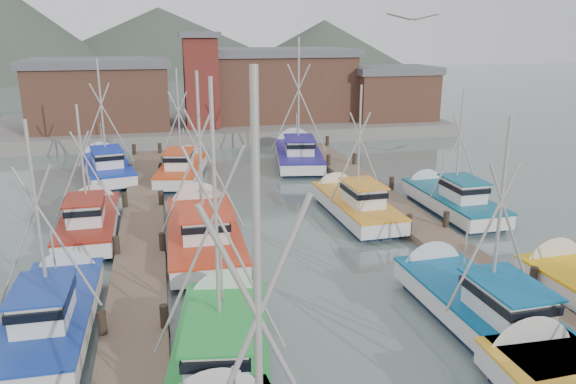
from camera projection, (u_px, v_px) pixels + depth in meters
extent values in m
plane|color=#546562|center=(320.00, 293.00, 22.13)|extent=(260.00, 260.00, 0.00)
cube|color=brown|center=(140.00, 265.00, 24.34)|extent=(2.20, 46.00, 0.40)
cylinder|color=black|center=(103.00, 332.00, 18.45)|extent=(0.30, 0.30, 1.50)
cylinder|color=black|center=(117.00, 252.00, 25.00)|extent=(0.30, 0.30, 1.50)
cylinder|color=black|center=(125.00, 206.00, 31.55)|extent=(0.30, 0.30, 1.50)
cylinder|color=black|center=(131.00, 175.00, 38.11)|extent=(0.30, 0.30, 1.50)
cylinder|color=black|center=(134.00, 154.00, 44.66)|extent=(0.30, 0.30, 1.50)
cylinder|color=black|center=(165.00, 325.00, 18.87)|extent=(0.30, 0.30, 1.50)
cylinder|color=black|center=(163.00, 249.00, 25.42)|extent=(0.30, 0.30, 1.50)
cylinder|color=black|center=(162.00, 203.00, 31.97)|extent=(0.30, 0.30, 1.50)
cylinder|color=black|center=(161.00, 174.00, 38.53)|extent=(0.30, 0.30, 1.50)
cylinder|color=black|center=(160.00, 152.00, 45.08)|extent=(0.30, 0.30, 1.50)
cube|color=brown|center=(436.00, 239.00, 27.30)|extent=(2.20, 46.00, 0.40)
cylinder|color=black|center=(486.00, 290.00, 21.40)|extent=(0.30, 0.30, 1.50)
cylinder|color=black|center=(409.00, 229.00, 27.95)|extent=(0.30, 0.30, 1.50)
cylinder|color=black|center=(361.00, 191.00, 34.50)|extent=(0.30, 0.30, 1.50)
cylinder|color=black|center=(328.00, 165.00, 41.06)|extent=(0.30, 0.30, 1.50)
cylinder|color=black|center=(305.00, 146.00, 47.61)|extent=(0.30, 0.30, 1.50)
cylinder|color=black|center=(532.00, 285.00, 21.82)|extent=(0.30, 0.30, 1.50)
cylinder|color=black|center=(445.00, 226.00, 28.37)|extent=(0.30, 0.30, 1.50)
cylinder|color=black|center=(391.00, 189.00, 34.93)|extent=(0.30, 0.30, 1.50)
cylinder|color=black|center=(354.00, 163.00, 41.48)|extent=(0.30, 0.30, 1.50)
cylinder|color=black|center=(327.00, 145.00, 48.03)|extent=(0.30, 0.30, 1.50)
cube|color=gray|center=(220.00, 126.00, 56.60)|extent=(44.00, 16.00, 1.20)
cube|color=brown|center=(101.00, 97.00, 51.47)|extent=(12.00, 8.00, 5.50)
cube|color=slate|center=(98.00, 63.00, 50.60)|extent=(12.72, 8.48, 0.70)
cube|color=brown|center=(278.00, 87.00, 56.83)|extent=(14.00, 9.00, 6.20)
cube|color=slate|center=(278.00, 52.00, 55.86)|extent=(14.84, 9.54, 0.70)
cube|color=brown|center=(391.00, 96.00, 56.58)|extent=(8.00, 6.00, 4.50)
cube|color=slate|center=(392.00, 70.00, 55.84)|extent=(8.48, 6.36, 0.70)
cube|color=maroon|center=(201.00, 83.00, 51.14)|extent=(3.00, 3.00, 8.00)
cube|color=slate|center=(199.00, 35.00, 49.95)|extent=(3.60, 3.60, 0.50)
cone|color=#3C463A|center=(162.00, 69.00, 142.78)|extent=(140.00, 140.00, 30.00)
cone|color=#3C463A|center=(324.00, 69.00, 141.85)|extent=(90.00, 90.00, 24.00)
cylinder|color=#A29D94|center=(258.00, 336.00, 8.94)|extent=(0.14, 0.14, 8.49)
cylinder|color=#A29D94|center=(293.00, 383.00, 9.41)|extent=(3.02, 0.44, 6.63)
cone|color=silver|center=(518.00, 349.00, 17.29)|extent=(2.88, 1.16, 2.85)
cube|color=#101F36|center=(222.00, 375.00, 16.82)|extent=(3.50, 7.63, 0.70)
cube|color=silver|center=(221.00, 357.00, 16.64)|extent=(3.98, 8.67, 0.80)
cube|color=green|center=(221.00, 345.00, 16.53)|extent=(4.07, 8.76, 0.10)
cone|color=silver|center=(227.00, 297.00, 20.68)|extent=(2.75, 1.49, 2.61)
cube|color=silver|center=(218.00, 347.00, 15.41)|extent=(2.05, 2.74, 1.10)
cube|color=black|center=(218.00, 339.00, 15.35)|extent=(2.20, 3.00, 0.28)
cube|color=green|center=(218.00, 328.00, 15.25)|extent=(2.33, 3.18, 0.07)
cylinder|color=#A29D94|center=(216.00, 222.00, 15.27)|extent=(0.13, 0.13, 7.79)
cylinder|color=#A29D94|center=(198.00, 253.00, 15.50)|extent=(2.75, 0.52, 6.09)
cylinder|color=#A29D94|center=(236.00, 253.00, 15.56)|extent=(2.75, 0.52, 6.09)
cylinder|color=#A29D94|center=(222.00, 285.00, 17.63)|extent=(0.08, 0.08, 2.33)
cube|color=#101F36|center=(484.00, 329.00, 19.42)|extent=(2.75, 7.64, 0.70)
cube|color=silver|center=(486.00, 312.00, 19.23)|extent=(3.13, 8.68, 0.80)
cube|color=#06578A|center=(487.00, 302.00, 19.13)|extent=(3.22, 8.77, 0.10)
cone|color=silver|center=(425.00, 267.00, 23.25)|extent=(2.72, 1.21, 2.68)
cube|color=silver|center=(507.00, 301.00, 18.01)|extent=(1.83, 2.64, 1.10)
cube|color=black|center=(508.00, 294.00, 17.95)|extent=(1.95, 2.90, 0.28)
cube|color=#06578A|center=(509.00, 284.00, 17.85)|extent=(2.07, 3.08, 0.07)
cylinder|color=#A29D94|center=(500.00, 215.00, 18.07)|extent=(0.12, 0.12, 6.38)
cylinder|color=#A29D94|center=(483.00, 238.00, 18.14)|extent=(2.29, 0.18, 4.99)
cylinder|color=#A29D94|center=(512.00, 235.00, 18.41)|extent=(2.29, 0.18, 4.99)
cylinder|color=#A29D94|center=(465.00, 252.00, 20.22)|extent=(0.07, 0.07, 2.39)
cube|color=#101F36|center=(54.00, 335.00, 19.07)|extent=(2.32, 6.98, 0.70)
cube|color=silver|center=(52.00, 317.00, 18.89)|extent=(2.64, 7.93, 0.80)
cube|color=navy|center=(51.00, 307.00, 18.78)|extent=(2.72, 8.01, 0.10)
cone|color=silver|center=(71.00, 273.00, 22.64)|extent=(2.48, 1.12, 2.47)
cube|color=silver|center=(43.00, 305.00, 17.73)|extent=(1.61, 2.39, 1.10)
cube|color=black|center=(42.00, 298.00, 17.67)|extent=(1.72, 2.62, 0.28)
cube|color=navy|center=(41.00, 288.00, 17.56)|extent=(1.82, 2.78, 0.07)
cylinder|color=#A29D94|center=(38.00, 219.00, 17.74)|extent=(0.12, 0.12, 6.33)
cylinder|color=#A29D94|center=(23.00, 242.00, 17.83)|extent=(2.27, 0.11, 4.95)
cylinder|color=#A29D94|center=(59.00, 240.00, 18.06)|extent=(2.27, 0.11, 4.95)
cylinder|color=#A29D94|center=(54.00, 257.00, 19.77)|extent=(0.07, 0.07, 2.37)
cone|color=silver|center=(544.00, 264.00, 23.52)|extent=(2.84, 1.23, 2.79)
cube|color=#101F36|center=(204.00, 247.00, 26.70)|extent=(2.95, 8.65, 0.70)
cube|color=silver|center=(204.00, 234.00, 26.51)|extent=(3.35, 9.83, 0.80)
cube|color=red|center=(203.00, 227.00, 26.41)|extent=(3.45, 9.93, 0.10)
cone|color=silver|center=(198.00, 206.00, 31.15)|extent=(3.07, 1.15, 3.06)
cube|color=silver|center=(204.00, 223.00, 25.15)|extent=(2.02, 2.97, 1.10)
cube|color=black|center=(204.00, 218.00, 25.08)|extent=(2.16, 3.26, 0.28)
cube|color=red|center=(204.00, 211.00, 24.98)|extent=(2.29, 3.46, 0.07)
cylinder|color=#A29D94|center=(200.00, 152.00, 25.21)|extent=(0.14, 0.14, 7.20)
cylinder|color=#A29D94|center=(187.00, 171.00, 25.32)|extent=(2.59, 0.15, 5.63)
cylinder|color=#A29D94|center=(215.00, 170.00, 25.57)|extent=(2.59, 0.15, 5.63)
cylinder|color=#A29D94|center=(200.00, 191.00, 27.72)|extent=(0.08, 0.08, 2.73)
cube|color=#101F36|center=(356.00, 217.00, 30.85)|extent=(2.53, 7.05, 0.70)
cube|color=silver|center=(356.00, 206.00, 30.67)|extent=(2.88, 8.01, 0.80)
cube|color=orange|center=(356.00, 200.00, 30.56)|extent=(2.96, 8.09, 0.10)
cone|color=silver|center=(332.00, 189.00, 34.38)|extent=(2.51, 1.19, 2.47)
cube|color=silver|center=(363.00, 194.00, 29.52)|extent=(1.69, 2.43, 1.10)
cube|color=black|center=(363.00, 190.00, 29.46)|extent=(1.80, 2.68, 0.28)
cube|color=orange|center=(364.00, 184.00, 29.35)|extent=(1.91, 2.84, 0.07)
cylinder|color=#A29D94|center=(359.00, 144.00, 29.54)|extent=(0.11, 0.11, 6.18)
cylinder|color=#A29D94|center=(350.00, 158.00, 29.62)|extent=(2.21, 0.17, 4.83)
cylinder|color=#A29D94|center=(368.00, 157.00, 29.87)|extent=(2.21, 0.17, 4.83)
cylinder|color=#A29D94|center=(348.00, 172.00, 31.54)|extent=(0.07, 0.07, 2.21)
cube|color=#101F36|center=(90.00, 235.00, 28.20)|extent=(2.40, 6.96, 0.70)
cube|color=silver|center=(89.00, 223.00, 28.02)|extent=(2.72, 7.91, 0.80)
cube|color=maroon|center=(88.00, 216.00, 27.91)|extent=(2.80, 7.99, 0.10)
cone|color=silver|center=(96.00, 203.00, 31.72)|extent=(2.47, 1.15, 2.45)
cube|color=silver|center=(85.00, 211.00, 26.87)|extent=(1.63, 2.39, 1.10)
cube|color=black|center=(85.00, 206.00, 26.81)|extent=(1.74, 2.63, 0.28)
cube|color=maroon|center=(84.00, 199.00, 26.71)|extent=(1.85, 2.79, 0.07)
cylinder|color=#A29D94|center=(82.00, 162.00, 26.98)|extent=(0.12, 0.12, 5.53)
cylinder|color=#A29D94|center=(72.00, 176.00, 27.04)|extent=(2.00, 0.13, 4.33)
cylinder|color=#A29D94|center=(95.00, 174.00, 27.29)|extent=(2.00, 0.13, 4.33)
cylinder|color=#A29D94|center=(89.00, 185.00, 28.88)|extent=(0.07, 0.07, 2.36)
cube|color=#101F36|center=(452.00, 213.00, 31.66)|extent=(2.40, 6.88, 0.70)
cube|color=silver|center=(453.00, 202.00, 31.48)|extent=(2.73, 7.82, 0.80)
cube|color=#085871|center=(453.00, 195.00, 31.37)|extent=(2.81, 7.89, 0.10)
cone|color=silver|center=(421.00, 186.00, 35.13)|extent=(2.48, 1.16, 2.45)
cube|color=silver|center=(463.00, 190.00, 30.34)|extent=(1.64, 2.36, 1.10)
cube|color=black|center=(464.00, 186.00, 30.28)|extent=(1.74, 2.60, 0.28)
cube|color=#085871|center=(464.00, 179.00, 30.18)|extent=(1.85, 2.76, 0.07)
cylinder|color=#A29D94|center=(459.00, 144.00, 30.40)|extent=(0.12, 0.12, 5.86)
cylinder|color=#A29D94|center=(450.00, 157.00, 30.47)|extent=(2.11, 0.13, 4.59)
cylinder|color=#A29D94|center=(467.00, 156.00, 30.71)|extent=(2.11, 0.13, 4.59)
cylinder|color=#A29D94|center=(443.00, 168.00, 32.33)|extent=(0.07, 0.07, 2.27)
cube|color=#101F36|center=(183.00, 179.00, 38.67)|extent=(3.52, 7.16, 0.70)
cube|color=silver|center=(182.00, 170.00, 38.48)|extent=(3.99, 8.13, 0.80)
cube|color=red|center=(182.00, 165.00, 38.38)|extent=(4.08, 8.22, 0.10)
cone|color=silver|center=(190.00, 159.00, 42.26)|extent=(2.60, 1.55, 2.43)
cube|color=silver|center=(179.00, 160.00, 37.32)|extent=(1.99, 2.60, 1.10)
cube|color=black|center=(179.00, 156.00, 37.26)|extent=(2.14, 2.85, 0.28)
cube|color=red|center=(179.00, 151.00, 37.15)|extent=(2.27, 3.02, 0.07)
cylinder|color=#A29D94|center=(179.00, 118.00, 37.32)|extent=(0.13, 0.13, 6.45)
cylinder|color=#A29D94|center=(172.00, 129.00, 37.52)|extent=(2.28, 0.53, 5.04)
cylinder|color=#A29D94|center=(187.00, 129.00, 37.54)|extent=(2.28, 0.53, 5.04)
cylinder|color=#A29D94|center=(184.00, 143.00, 39.38)|extent=(0.07, 0.07, 2.17)
cube|color=#101F36|center=(298.00, 163.00, 43.27)|extent=(4.13, 8.88, 0.70)
cube|color=silver|center=(298.00, 155.00, 43.09)|extent=(4.69, 10.09, 0.80)
cube|color=navy|center=(298.00, 150.00, 42.98)|extent=(4.80, 10.20, 0.10)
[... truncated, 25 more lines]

